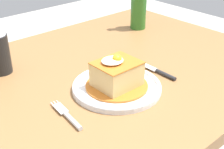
% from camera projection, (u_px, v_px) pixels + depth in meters
% --- Properties ---
extents(dining_table, '(1.33, 0.84, 0.76)m').
position_uv_depth(dining_table, '(84.00, 110.00, 1.00)').
color(dining_table, olive).
rests_on(dining_table, ground_plane).
extents(main_plate, '(0.25, 0.25, 0.02)m').
position_uv_depth(main_plate, '(117.00, 87.00, 0.90)').
color(main_plate, white).
rests_on(main_plate, dining_table).
extents(sandwich_meal, '(0.18, 0.18, 0.10)m').
position_uv_depth(sandwich_meal, '(117.00, 75.00, 0.88)').
color(sandwich_meal, '#C66B23').
rests_on(sandwich_meal, main_plate).
extents(fork, '(0.03, 0.14, 0.01)m').
position_uv_depth(fork, '(69.00, 117.00, 0.77)').
color(fork, silver).
rests_on(fork, dining_table).
extents(knife, '(0.02, 0.17, 0.01)m').
position_uv_depth(knife, '(160.00, 72.00, 0.98)').
color(knife, '#262628').
rests_on(knife, dining_table).
extents(beer_bottle_green, '(0.06, 0.06, 0.27)m').
position_uv_depth(beer_bottle_green, '(139.00, 5.00, 1.30)').
color(beer_bottle_green, '#2D6B23').
rests_on(beer_bottle_green, dining_table).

